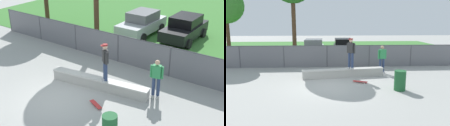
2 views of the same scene
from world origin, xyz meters
The scene contains 9 objects.
ground_plane centered at (0.00, 0.00, 0.00)m, with size 80.00×80.00×0.00m, color #9E9E99.
grass_strip centered at (0.00, 15.22, 0.01)m, with size 30.93×20.00×0.02m, color #3D7A33.
concrete_ledge centered at (0.98, 1.88, 0.26)m, with size 5.00×1.19×0.52m.
skateboarder centered at (1.42, 1.81, 1.55)m, with size 0.48×0.44×1.84m.
skateboard centered at (1.81, 0.58, 0.07)m, with size 0.81×0.50×0.09m.
chainlink_fence centered at (0.00, 4.92, 0.89)m, with size 19.00×0.07×1.62m.
car_silver centered at (-1.24, 9.71, 0.84)m, with size 2.04×4.21×1.66m.
car_black centered at (1.63, 10.41, 0.84)m, with size 2.04×4.21×1.66m.
bystander centered at (3.54, 2.71, 1.01)m, with size 0.59×0.35×1.82m.
Camera 1 is at (8.64, -7.87, 7.05)m, focal length 47.79 mm.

